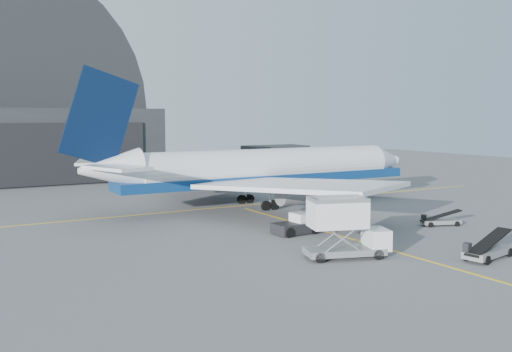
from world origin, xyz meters
TOP-DOWN VIEW (x-y plane):
  - ground at (0.00, 0.00)m, footprint 200.00×200.00m
  - taxi_lines at (0.00, 12.67)m, footprint 80.00×42.12m
  - distant_bldg_a at (38.00, 72.00)m, footprint 14.00×8.00m
  - distant_bldg_b at (55.00, 68.00)m, footprint 8.00×6.00m
  - airliner at (1.92, 18.46)m, footprint 45.37×43.99m
  - catering_truck at (-4.88, -6.29)m, footprint 6.81×4.18m
  - pushback_tug at (-2.87, 3.04)m, footprint 4.27×2.64m
  - belt_loader_a at (4.36, -11.96)m, footprint 5.44×2.71m
  - belt_loader_b at (11.53, -0.93)m, footprint 4.13×2.54m
  - traffic_cone at (-3.24, 3.55)m, footprint 0.36×0.36m

SIDE VIEW (x-z plane):
  - ground at x=0.00m, z-range 0.00..0.00m
  - distant_bldg_a at x=38.00m, z-range -2.00..2.00m
  - distant_bldg_b at x=55.00m, z-range -1.40..1.40m
  - taxi_lines at x=0.00m, z-range 0.00..0.02m
  - traffic_cone at x=-3.24m, z-range -0.01..0.50m
  - belt_loader_b at x=11.53m, z-range -0.30..1.26m
  - belt_loader_a at x=4.36m, z-range -0.39..1.64m
  - pushback_tug at x=-2.87m, z-range -0.24..1.68m
  - catering_truck at x=-4.88m, z-range 0.03..4.42m
  - airliner at x=1.92m, z-range -3.51..12.42m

